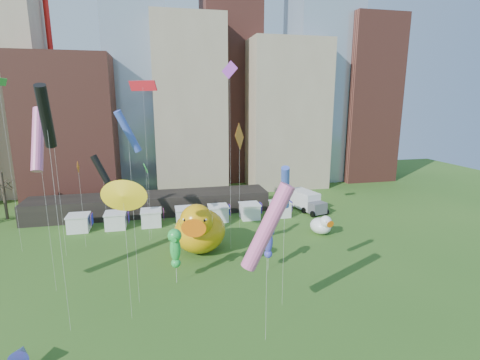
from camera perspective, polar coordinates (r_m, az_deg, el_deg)
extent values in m
cube|color=gray|center=(83.04, -33.06, 12.55)|extent=(14.00, 12.00, 42.00)
cube|color=brown|center=(74.14, -25.10, 7.39)|extent=(16.00, 14.00, 26.00)
cube|color=#8C9EB2|center=(80.90, -16.11, 18.73)|extent=(12.00, 12.00, 55.00)
cube|color=gray|center=(76.59, -8.14, 11.57)|extent=(14.00, 14.00, 34.00)
cube|color=brown|center=(85.39, -1.61, 23.26)|extent=(12.00, 12.00, 68.00)
cube|color=gray|center=(78.95, 6.89, 10.19)|extent=(16.00, 14.00, 30.00)
cube|color=#8C9EB2|center=(86.57, 12.63, 16.15)|extent=(14.00, 12.00, 48.00)
cube|color=brown|center=(89.35, 18.93, 11.81)|extent=(12.00, 12.00, 36.00)
cylinder|color=red|center=(88.84, 9.92, 25.31)|extent=(1.00, 1.00, 76.00)
cube|color=black|center=(60.67, -13.79, -3.68)|extent=(38.00, 6.00, 3.20)
cube|color=white|center=(56.25, -24.12, -6.28)|extent=(2.80, 2.80, 2.20)
cube|color=red|center=(55.76, -22.35, -5.74)|extent=(0.08, 1.40, 1.60)
cube|color=white|center=(55.44, -19.03, -6.12)|extent=(2.80, 2.80, 2.20)
cube|color=red|center=(55.11, -17.20, -5.56)|extent=(0.08, 1.40, 1.60)
cube|color=white|center=(55.08, -13.83, -5.91)|extent=(2.80, 2.80, 2.20)
cube|color=red|center=(54.90, -11.97, -5.32)|extent=(0.08, 1.40, 1.60)
cube|color=white|center=(55.17, -8.61, -5.64)|extent=(2.80, 2.80, 2.20)
cube|color=red|center=(55.16, -6.76, -5.04)|extent=(0.08, 1.40, 1.60)
cube|color=white|center=(55.71, -3.46, -5.34)|extent=(2.80, 2.80, 2.20)
cube|color=red|center=(55.86, -1.64, -4.73)|extent=(0.08, 1.40, 1.60)
cube|color=white|center=(56.68, 1.55, -5.00)|extent=(2.80, 2.80, 2.20)
cube|color=red|center=(56.99, 3.31, -4.39)|extent=(0.08, 1.40, 1.60)
cube|color=white|center=(58.08, 6.35, -4.64)|extent=(2.80, 2.80, 2.20)
cube|color=red|center=(58.53, 8.03, -4.03)|extent=(0.08, 1.40, 1.60)
cylinder|color=#382B21|center=(66.34, -33.22, -2.11)|extent=(0.44, 0.44, 7.50)
ellipsoid|color=#E3A10B|center=(44.80, -6.36, -7.96)|extent=(7.90, 8.67, 5.15)
ellipsoid|color=#E3A10B|center=(47.49, -5.86, -6.91)|extent=(1.99, 1.72, 2.09)
sphere|color=#E3A10B|center=(41.96, -6.88, -6.41)|extent=(4.73, 4.73, 3.87)
cone|color=orange|center=(40.47, -7.23, -7.34)|extent=(2.50, 2.23, 2.13)
sphere|color=white|center=(40.98, -8.60, -6.18)|extent=(0.70, 0.70, 0.70)
sphere|color=white|center=(40.65, -5.64, -6.25)|extent=(0.70, 0.70, 0.70)
sphere|color=black|center=(40.68, -8.69, -6.33)|extent=(0.35, 0.35, 0.35)
sphere|color=black|center=(40.34, -5.70, -6.40)|extent=(0.35, 0.35, 0.35)
ellipsoid|color=white|center=(51.64, 12.61, -7.09)|extent=(3.42, 3.75, 2.22)
ellipsoid|color=white|center=(52.54, 11.74, -6.77)|extent=(0.86, 0.75, 0.90)
sphere|color=white|center=(50.65, 13.39, -6.46)|extent=(2.05, 2.05, 1.67)
cone|color=orange|center=(50.17, 13.93, -6.74)|extent=(1.08, 0.97, 0.92)
sphere|color=white|center=(49.96, 13.36, -6.45)|extent=(0.30, 0.30, 0.30)
sphere|color=white|center=(50.55, 14.14, -6.27)|extent=(0.30, 0.30, 0.30)
sphere|color=black|center=(49.86, 13.46, -6.50)|extent=(0.15, 0.15, 0.15)
sphere|color=black|center=(50.45, 14.25, -6.31)|extent=(0.15, 0.15, 0.15)
cylinder|color=silver|center=(37.96, -10.07, -13.21)|extent=(0.03, 0.03, 3.70)
ellipsoid|color=green|center=(37.19, -10.18, -10.64)|extent=(1.16, 0.99, 2.71)
sphere|color=green|center=(36.51, -10.26, -8.64)|extent=(1.54, 1.54, 1.38)
cone|color=green|center=(35.95, -10.21, -9.10)|extent=(0.58, 0.92, 0.48)
sphere|color=green|center=(37.88, -10.09, -12.78)|extent=(0.97, 0.97, 0.97)
cylinder|color=silver|center=(40.17, 4.47, -11.87)|extent=(0.03, 0.03, 3.28)
ellipsoid|color=#4342C8|center=(39.52, 4.51, -9.71)|extent=(1.15, 1.03, 2.49)
sphere|color=#4342C8|center=(38.90, 4.61, -7.98)|extent=(1.56, 1.56, 1.27)
cone|color=#4342C8|center=(38.42, 4.87, -8.36)|extent=(0.64, 0.88, 0.44)
sphere|color=#4342C8|center=(40.13, 4.46, -11.57)|extent=(0.89, 0.89, 0.89)
cone|color=#523798|center=(31.44, -31.32, -22.29)|extent=(1.45, 1.62, 1.31)
cube|color=silver|center=(62.15, 10.05, -2.98)|extent=(3.98, 6.10, 2.81)
cube|color=#595960|center=(59.60, 12.09, -4.31)|extent=(3.00, 2.59, 1.80)
cylinder|color=black|center=(60.14, 10.08, -4.74)|extent=(0.52, 1.05, 1.01)
cylinder|color=black|center=(61.81, 12.17, -4.35)|extent=(0.52, 1.05, 1.01)
cylinder|color=black|center=(63.09, 8.00, -3.84)|extent=(0.52, 1.05, 1.01)
cylinder|color=black|center=(64.69, 10.05, -3.50)|extent=(0.52, 1.05, 1.01)
cylinder|color=silver|center=(38.28, -28.12, -5.41)|extent=(0.02, 0.02, 14.81)
cylinder|color=pink|center=(36.86, -29.31, 5.63)|extent=(1.05, 3.37, 5.71)
cylinder|color=silver|center=(30.86, -26.68, -7.18)|extent=(0.02, 0.02, 17.06)
cylinder|color=black|center=(29.30, -28.34, 8.76)|extent=(1.11, 2.81, 4.65)
cylinder|color=silver|center=(49.94, -32.48, 1.22)|extent=(0.02, 0.02, 20.19)
cylinder|color=silver|center=(31.68, -17.32, -11.93)|extent=(0.02, 0.02, 10.84)
cone|color=yellow|center=(29.89, -18.00, -2.42)|extent=(2.54, 1.04, 2.55)
cylinder|color=silver|center=(32.48, 6.90, -10.66)|extent=(0.02, 0.02, 10.98)
cylinder|color=blue|center=(30.73, 7.17, -1.22)|extent=(1.55, 2.45, 4.04)
cylinder|color=silver|center=(51.24, -0.08, -0.50)|extent=(0.02, 0.02, 13.25)
cube|color=orange|center=(50.15, -0.09, 6.89)|extent=(2.01, 3.27, 3.81)
cylinder|color=silver|center=(47.73, -14.44, 2.19)|extent=(0.02, 0.02, 19.89)
cube|color=red|center=(47.02, -15.12, 14.19)|extent=(3.46, 2.95, 1.22)
cylinder|color=silver|center=(28.26, 4.20, -16.28)|extent=(0.02, 0.02, 9.27)
cylinder|color=pink|center=(26.34, 4.36, -7.41)|extent=(3.99, 1.52, 6.63)
cylinder|color=silver|center=(52.18, -20.48, -3.67)|extent=(0.02, 0.02, 8.67)
cylinder|color=black|center=(51.19, -20.85, 0.99)|extent=(3.11, 1.62, 5.09)
cylinder|color=silver|center=(48.18, -14.38, -3.89)|extent=(0.02, 0.02, 9.79)
cube|color=green|center=(47.06, -14.70, 1.84)|extent=(0.64, 2.59, 0.79)
cylinder|color=silver|center=(46.25, -26.63, -2.04)|extent=(0.02, 0.02, 15.26)
cone|color=yellow|center=(45.11, -27.60, 7.39)|extent=(0.50, 1.77, 1.75)
cylinder|color=silver|center=(33.09, -16.40, -6.30)|extent=(0.02, 0.02, 15.67)
cylinder|color=blue|center=(31.50, -17.29, 7.32)|extent=(2.21, 1.38, 3.63)
cylinder|color=silver|center=(48.71, -23.67, -4.09)|extent=(0.02, 0.02, 10.29)
cube|color=orange|center=(47.58, -24.21, 1.86)|extent=(0.09, 1.50, 1.50)
cylinder|color=silver|center=(42.69, -1.55, 2.48)|extent=(0.02, 0.02, 21.50)
cube|color=purple|center=(42.14, -1.64, 17.02)|extent=(1.63, 1.17, 1.98)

